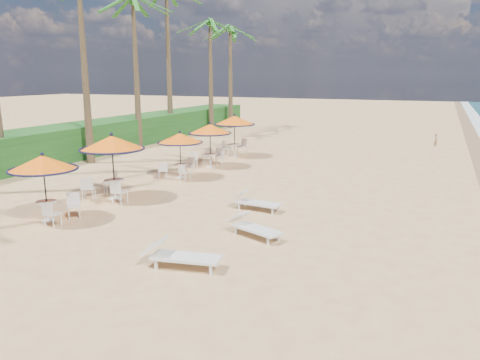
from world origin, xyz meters
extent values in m
plane|color=tan|center=(0.00, 0.00, 0.00)|extent=(160.00, 160.00, 0.00)
cube|color=#194716|center=(-13.50, 11.00, 0.90)|extent=(3.00, 40.00, 1.80)
cylinder|color=black|center=(-5.47, 0.00, 1.08)|extent=(0.05, 0.05, 2.15)
cone|color=orange|center=(-5.47, 0.00, 1.92)|extent=(2.15, 2.15, 0.47)
torus|color=black|center=(-5.47, 0.00, 1.70)|extent=(2.15, 2.15, 0.07)
sphere|color=black|center=(-5.47, 0.00, 2.19)|extent=(0.11, 0.11, 0.11)
cylinder|color=silver|center=(-5.47, 0.00, 0.64)|extent=(0.66, 0.66, 0.04)
cylinder|color=silver|center=(-5.47, 0.00, 0.33)|extent=(0.07, 0.07, 0.66)
cylinder|color=black|center=(-5.24, 3.13, 1.21)|extent=(0.05, 0.05, 2.42)
cone|color=orange|center=(-5.24, 3.13, 2.16)|extent=(2.42, 2.42, 0.53)
torus|color=black|center=(-5.24, 3.13, 1.92)|extent=(2.42, 2.42, 0.07)
sphere|color=black|center=(-5.24, 3.13, 2.46)|extent=(0.13, 0.13, 0.13)
cylinder|color=silver|center=(-5.24, 3.13, 0.72)|extent=(0.74, 0.74, 0.04)
cylinder|color=silver|center=(-5.24, 3.13, 0.37)|extent=(0.08, 0.08, 0.74)
cylinder|color=black|center=(-4.81, 7.34, 1.03)|extent=(0.04, 0.04, 2.07)
cone|color=orange|center=(-4.81, 7.34, 1.84)|extent=(2.07, 2.07, 0.45)
torus|color=black|center=(-4.81, 7.34, 1.64)|extent=(2.07, 2.07, 0.06)
sphere|color=black|center=(-4.81, 7.34, 2.10)|extent=(0.11, 0.11, 0.11)
cylinder|color=silver|center=(-4.81, 7.34, 0.61)|extent=(0.63, 0.63, 0.04)
cylinder|color=silver|center=(-4.81, 7.34, 0.31)|extent=(0.07, 0.07, 0.63)
cylinder|color=black|center=(-4.74, 10.23, 1.10)|extent=(0.05, 0.05, 2.19)
cone|color=orange|center=(-4.74, 10.23, 1.95)|extent=(2.19, 2.19, 0.48)
torus|color=black|center=(-4.74, 10.23, 1.73)|extent=(2.19, 2.19, 0.07)
sphere|color=black|center=(-4.74, 10.23, 2.23)|extent=(0.11, 0.11, 0.11)
cylinder|color=silver|center=(-4.74, 10.23, 0.65)|extent=(0.67, 0.67, 0.04)
cylinder|color=silver|center=(-4.74, 10.23, 0.33)|extent=(0.08, 0.08, 0.67)
cylinder|color=black|center=(-4.89, 13.62, 1.17)|extent=(0.05, 0.05, 2.34)
cone|color=orange|center=(-4.89, 13.62, 2.09)|extent=(2.34, 2.34, 0.51)
torus|color=black|center=(-4.89, 13.62, 1.86)|extent=(2.35, 2.35, 0.07)
sphere|color=black|center=(-4.89, 13.62, 2.39)|extent=(0.12, 0.12, 0.12)
cylinder|color=silver|center=(-4.89, 13.62, 0.69)|extent=(0.71, 0.71, 0.04)
cylinder|color=silver|center=(-4.89, 13.62, 0.36)|extent=(0.08, 0.08, 0.71)
cube|color=silver|center=(0.55, -1.56, 0.28)|extent=(1.77, 0.90, 0.07)
cube|color=silver|center=(-0.28, -1.71, 0.50)|extent=(0.66, 0.71, 0.42)
cube|color=silver|center=(0.55, -1.56, 0.12)|extent=(0.06, 0.06, 0.24)
cube|color=silver|center=(1.34, 1.16, 0.26)|extent=(1.67, 1.12, 0.06)
cube|color=silver|center=(0.62, 1.46, 0.46)|extent=(0.70, 0.73, 0.39)
cube|color=silver|center=(1.34, 1.16, 0.11)|extent=(0.06, 0.06, 0.22)
cube|color=silver|center=(0.37, 3.81, 0.26)|extent=(1.60, 0.70, 0.06)
cube|color=silver|center=(-0.41, 3.87, 0.46)|extent=(0.57, 0.61, 0.39)
cube|color=silver|center=(0.37, 3.81, 0.11)|extent=(0.06, 0.06, 0.22)
cone|color=brown|center=(-11.13, 8.66, 4.66)|extent=(0.44, 0.44, 9.32)
cone|color=brown|center=(-12.10, 14.48, 4.52)|extent=(0.44, 0.44, 9.05)
sphere|color=#1A5C1C|center=(-12.10, 14.48, 9.05)|extent=(0.56, 0.56, 0.56)
cone|color=brown|center=(-12.75, 19.46, 5.26)|extent=(0.44, 0.44, 10.52)
cone|color=brown|center=(-11.58, 23.92, 4.31)|extent=(0.44, 0.44, 8.61)
sphere|color=#1A5C1C|center=(-11.58, 23.92, 8.61)|extent=(0.56, 0.56, 0.56)
cone|color=brown|center=(-11.31, 27.22, 4.19)|extent=(0.44, 0.44, 8.38)
sphere|color=#1A5C1C|center=(-11.31, 27.22, 8.38)|extent=(0.56, 0.56, 0.56)
imported|color=#8C6647|center=(5.76, 21.94, 0.47)|extent=(0.23, 0.34, 0.93)
camera|label=1|loc=(5.98, -10.85, 4.63)|focal=35.00mm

